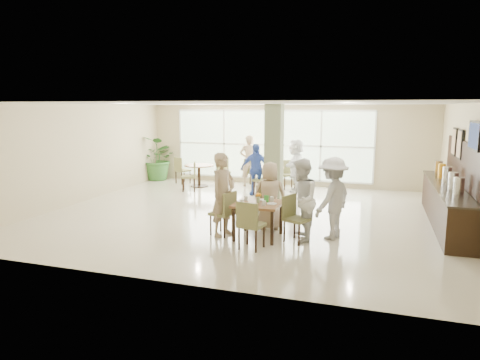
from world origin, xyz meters
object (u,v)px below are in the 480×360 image
(buffet_counter, at_px, (447,202))
(teen_far, at_px, (270,196))
(teen_left, at_px, (223,195))
(adult_b, at_px, (296,165))
(potted_plant, at_px, (159,158))
(teen_standing, at_px, (333,198))
(teen_right, at_px, (301,200))
(round_table_left, at_px, (199,171))
(round_table_right, at_px, (267,172))
(adult_standing, at_px, (249,161))
(adult_a, at_px, (256,169))
(main_table, at_px, (258,207))

(buffet_counter, bearing_deg, teen_far, -157.02)
(buffet_counter, xyz_separation_m, teen_left, (-4.66, -2.38, 0.34))
(adult_b, bearing_deg, buffet_counter, 49.43)
(potted_plant, relative_size, teen_standing, 0.96)
(potted_plant, xyz_separation_m, teen_right, (6.37, -5.75, 0.03))
(round_table_left, bearing_deg, teen_standing, -42.79)
(teen_right, bearing_deg, round_table_right, -169.83)
(teen_left, bearing_deg, teen_far, -26.04)
(round_table_left, bearing_deg, round_table_right, 4.13)
(adult_standing, bearing_deg, adult_a, 94.70)
(round_table_left, bearing_deg, main_table, -55.14)
(main_table, height_order, buffet_counter, buffet_counter)
(main_table, relative_size, teen_standing, 0.56)
(teen_right, bearing_deg, main_table, -96.99)
(round_table_left, bearing_deg, teen_right, -48.61)
(buffet_counter, relative_size, teen_standing, 2.74)
(main_table, height_order, teen_right, teen_right)
(round_table_left, height_order, potted_plant, potted_plant)
(main_table, height_order, teen_standing, teen_standing)
(round_table_right, height_order, buffet_counter, buffet_counter)
(teen_far, height_order, teen_standing, teen_standing)
(potted_plant, relative_size, teen_right, 0.97)
(buffet_counter, xyz_separation_m, teen_far, (-3.83, -1.62, 0.21))
(teen_far, bearing_deg, teen_standing, 154.47)
(buffet_counter, bearing_deg, potted_plant, 159.58)
(potted_plant, xyz_separation_m, adult_a, (4.21, -1.52, -0.02))
(round_table_right, relative_size, adult_a, 0.71)
(teen_standing, xyz_separation_m, adult_b, (-1.68, 4.83, -0.00))
(potted_plant, distance_m, teen_far, 7.56)
(round_table_right, distance_m, adult_standing, 0.90)
(main_table, distance_m, round_table_left, 6.18)
(potted_plant, bearing_deg, main_table, -46.62)
(potted_plant, relative_size, adult_a, 1.02)
(teen_far, distance_m, adult_a, 3.85)
(adult_a, bearing_deg, buffet_counter, -21.49)
(teen_far, xyz_separation_m, adult_b, (-0.28, 4.58, 0.09))
(teen_far, height_order, adult_a, adult_a)
(round_table_right, distance_m, buffet_counter, 5.86)
(round_table_right, bearing_deg, teen_left, -85.53)
(teen_right, bearing_deg, teen_far, -139.30)
(teen_standing, bearing_deg, round_table_left, -109.08)
(round_table_right, distance_m, teen_standing, 5.49)
(round_table_right, bearing_deg, teen_right, -68.46)
(teen_left, xyz_separation_m, teen_right, (1.63, 0.13, -0.04))
(main_table, bearing_deg, buffet_counter, 30.68)
(buffet_counter, bearing_deg, round_table_left, 159.66)
(round_table_right, xyz_separation_m, teen_far, (1.24, -4.55, 0.18))
(buffet_counter, xyz_separation_m, teen_right, (-3.03, -2.25, 0.30))
(teen_standing, bearing_deg, adult_b, -137.14)
(buffet_counter, bearing_deg, adult_b, 144.28)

